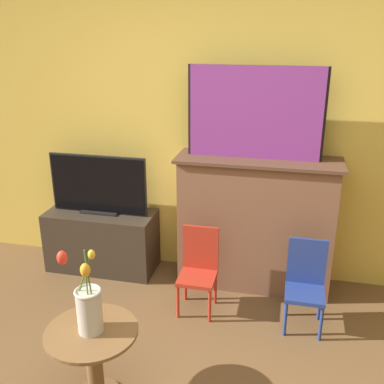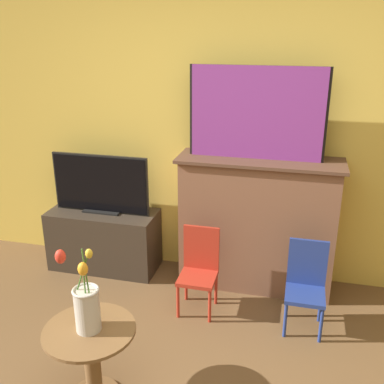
% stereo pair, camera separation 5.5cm
% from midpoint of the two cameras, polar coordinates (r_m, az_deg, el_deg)
% --- Properties ---
extents(wall_back, '(8.00, 0.06, 2.70)m').
position_cam_midpoint_polar(wall_back, '(3.73, 3.83, 9.00)').
color(wall_back, '#EAC651').
rests_on(wall_back, ground).
extents(fireplace_mantel, '(1.29, 0.42, 1.11)m').
position_cam_midpoint_polar(fireplace_mantel, '(3.72, 7.64, -3.79)').
color(fireplace_mantel, brown).
rests_on(fireplace_mantel, ground).
extents(painting, '(1.04, 0.03, 0.70)m').
position_cam_midpoint_polar(painting, '(3.47, 7.57, 9.90)').
color(painting, black).
rests_on(painting, fireplace_mantel).
extents(tv_stand, '(0.96, 0.41, 0.54)m').
position_cam_midpoint_polar(tv_stand, '(4.15, -11.70, -6.02)').
color(tv_stand, '#382D23').
rests_on(tv_stand, ground).
extents(tv_monitor, '(0.87, 0.12, 0.52)m').
position_cam_midpoint_polar(tv_monitor, '(3.95, -12.20, 0.82)').
color(tv_monitor, black).
rests_on(tv_monitor, tv_stand).
extents(chair_red, '(0.28, 0.28, 0.66)m').
position_cam_midpoint_polar(chair_red, '(3.48, 0.41, -9.41)').
color(chair_red, '#B22D1E').
rests_on(chair_red, ground).
extents(chair_blue, '(0.28, 0.28, 0.66)m').
position_cam_midpoint_polar(chair_blue, '(3.39, 13.75, -10.93)').
color(chair_blue, navy).
rests_on(chair_blue, ground).
extents(side_table, '(0.52, 0.52, 0.48)m').
position_cam_midpoint_polar(side_table, '(2.79, -12.97, -19.46)').
color(side_table, brown).
rests_on(side_table, ground).
extents(vase_tulips, '(0.23, 0.15, 0.53)m').
position_cam_midpoint_polar(vase_tulips, '(2.60, -13.67, -13.81)').
color(vase_tulips, beige).
rests_on(vase_tulips, side_table).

